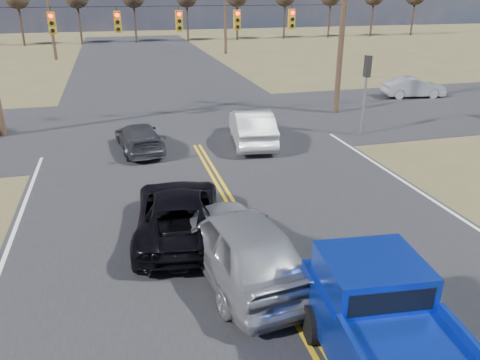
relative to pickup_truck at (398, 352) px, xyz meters
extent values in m
plane|color=brown|center=(-0.82, 1.22, -1.01)|extent=(160.00, 160.00, 0.00)
cube|color=#28282B|center=(-0.82, 11.22, -1.01)|extent=(14.00, 120.00, 0.02)
cube|color=#28282B|center=(-0.82, 19.22, -1.01)|extent=(120.00, 12.00, 0.02)
cylinder|color=#473323|center=(8.18, 19.22, 3.99)|extent=(0.32, 0.32, 10.00)
cylinder|color=black|center=(-0.82, 19.22, 4.99)|extent=(18.00, 0.02, 0.02)
cube|color=#B28C14|center=(-6.82, 19.22, 4.29)|extent=(0.34, 0.24, 1.00)
cylinder|color=#FF0C05|center=(-6.82, 19.08, 4.62)|extent=(0.20, 0.06, 0.20)
cylinder|color=black|center=(-6.82, 19.08, 4.29)|extent=(0.20, 0.06, 0.20)
cylinder|color=black|center=(-6.82, 19.08, 3.96)|extent=(0.20, 0.06, 0.20)
cube|color=black|center=(-6.82, 19.05, 4.73)|extent=(0.24, 0.14, 0.03)
cube|color=#B28C14|center=(-3.82, 19.22, 4.29)|extent=(0.34, 0.24, 1.00)
cylinder|color=#FF0C05|center=(-3.82, 19.08, 4.62)|extent=(0.20, 0.06, 0.20)
cylinder|color=black|center=(-3.82, 19.08, 4.29)|extent=(0.20, 0.06, 0.20)
cylinder|color=black|center=(-3.82, 19.08, 3.96)|extent=(0.20, 0.06, 0.20)
cube|color=black|center=(-3.82, 19.05, 4.73)|extent=(0.24, 0.14, 0.03)
cube|color=#B28C14|center=(-0.82, 19.22, 4.29)|extent=(0.34, 0.24, 1.00)
cylinder|color=#FF0C05|center=(-0.82, 19.08, 4.62)|extent=(0.20, 0.06, 0.20)
cylinder|color=black|center=(-0.82, 19.08, 4.29)|extent=(0.20, 0.06, 0.20)
cylinder|color=black|center=(-0.82, 19.08, 3.96)|extent=(0.20, 0.06, 0.20)
cube|color=black|center=(-0.82, 19.05, 4.73)|extent=(0.24, 0.14, 0.03)
cube|color=#B28C14|center=(2.18, 19.22, 4.29)|extent=(0.34, 0.24, 1.00)
cylinder|color=#FF0C05|center=(2.18, 19.08, 4.62)|extent=(0.20, 0.06, 0.20)
cylinder|color=black|center=(2.18, 19.08, 4.29)|extent=(0.20, 0.06, 0.20)
cylinder|color=black|center=(2.18, 19.08, 3.96)|extent=(0.20, 0.06, 0.20)
cube|color=black|center=(2.18, 19.05, 4.73)|extent=(0.24, 0.14, 0.03)
cube|color=#B28C14|center=(5.18, 19.22, 4.29)|extent=(0.34, 0.24, 1.00)
cylinder|color=#FF0C05|center=(5.18, 19.08, 4.62)|extent=(0.20, 0.06, 0.20)
cylinder|color=black|center=(5.18, 19.08, 4.29)|extent=(0.20, 0.06, 0.20)
cylinder|color=black|center=(5.18, 19.08, 3.96)|extent=(0.20, 0.06, 0.20)
cube|color=black|center=(5.18, 19.05, 4.73)|extent=(0.24, 0.14, 0.03)
cylinder|color=slate|center=(7.38, 14.72, 0.59)|extent=(0.12, 0.12, 3.20)
cube|color=black|center=(7.38, 14.72, 2.39)|extent=(0.24, 0.34, 1.00)
cylinder|color=#473323|center=(-9.82, 47.22, 3.99)|extent=(0.32, 0.32, 10.00)
cylinder|color=#473323|center=(8.18, 47.22, 3.99)|extent=(0.32, 0.32, 10.00)
cylinder|color=#33261C|center=(-14.82, 61.22, 1.74)|extent=(0.28, 0.28, 5.50)
cylinder|color=#33261C|center=(-7.82, 61.22, 1.74)|extent=(0.28, 0.28, 5.50)
cylinder|color=#33261C|center=(-0.82, 61.22, 1.74)|extent=(0.28, 0.28, 5.50)
cylinder|color=#33261C|center=(6.18, 61.22, 1.74)|extent=(0.28, 0.28, 5.50)
cylinder|color=#33261C|center=(13.18, 61.22, 1.74)|extent=(0.28, 0.28, 5.50)
cylinder|color=#33261C|center=(20.18, 61.22, 1.74)|extent=(0.28, 0.28, 5.50)
cylinder|color=#33261C|center=(27.18, 61.22, 1.74)|extent=(0.28, 0.28, 5.50)
cylinder|color=#33261C|center=(34.18, 61.22, 1.74)|extent=(0.28, 0.28, 5.50)
cylinder|color=#33261C|center=(41.18, 61.22, 1.74)|extent=(0.28, 0.28, 5.50)
cylinder|color=black|center=(-0.78, 1.71, -0.61)|extent=(0.40, 0.83, 0.80)
cylinder|color=black|center=(1.12, 1.51, -0.61)|extent=(0.40, 0.83, 0.80)
cube|color=#0E2AA1|center=(0.13, 1.26, 0.71)|extent=(2.03, 1.89, 0.72)
cube|color=black|center=(0.05, 0.43, 0.71)|extent=(1.61, 0.23, 0.45)
imported|color=gray|center=(-1.62, 4.44, -0.11)|extent=(2.80, 5.55, 1.81)
imported|color=black|center=(-2.82, 6.96, -0.29)|extent=(3.11, 5.50, 1.45)
imported|color=silver|center=(1.76, 14.93, -0.20)|extent=(2.44, 5.15, 1.63)
imported|color=#35363A|center=(-3.42, 15.20, -0.40)|extent=(2.17, 4.42, 1.23)
imported|color=#ABB0B4|center=(15.08, 21.83, -0.35)|extent=(2.00, 4.21, 1.33)
camera|label=1|loc=(-4.26, -5.40, 5.79)|focal=35.00mm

